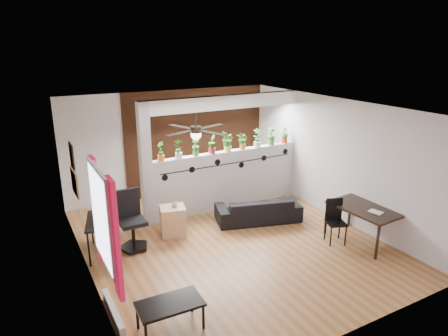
% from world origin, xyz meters
% --- Properties ---
extents(room_shell, '(6.30, 7.10, 2.90)m').
position_xyz_m(room_shell, '(0.00, 0.00, 1.30)').
color(room_shell, brown).
rests_on(room_shell, ground).
extents(partition_wall, '(3.60, 0.18, 1.35)m').
position_xyz_m(partition_wall, '(0.80, 1.50, 0.68)').
color(partition_wall, '#BCBCC1').
rests_on(partition_wall, ground).
extents(ceiling_header, '(3.60, 0.18, 0.30)m').
position_xyz_m(ceiling_header, '(0.80, 1.50, 2.45)').
color(ceiling_header, white).
rests_on(ceiling_header, room_shell).
extents(pier_column, '(0.22, 0.20, 2.60)m').
position_xyz_m(pier_column, '(-1.11, 1.50, 1.30)').
color(pier_column, '#BCBCC1').
rests_on(pier_column, ground).
extents(brick_panel, '(3.90, 0.05, 2.60)m').
position_xyz_m(brick_panel, '(0.80, 2.97, 1.30)').
color(brick_panel, '#B05B33').
rests_on(brick_panel, ground).
extents(vine_decal, '(3.31, 0.01, 0.30)m').
position_xyz_m(vine_decal, '(0.80, 1.40, 1.08)').
color(vine_decal, black).
rests_on(vine_decal, partition_wall).
extents(window_assembly, '(0.09, 1.30, 1.55)m').
position_xyz_m(window_assembly, '(-2.56, -1.20, 1.51)').
color(window_assembly, white).
rests_on(window_assembly, room_shell).
extents(baseboard_heater, '(0.08, 1.00, 0.18)m').
position_xyz_m(baseboard_heater, '(-2.54, -1.20, 0.09)').
color(baseboard_heater, silver).
rests_on(baseboard_heater, ground).
extents(corkboard, '(0.03, 0.60, 0.45)m').
position_xyz_m(corkboard, '(-2.58, 0.95, 1.35)').
color(corkboard, olive).
rests_on(corkboard, room_shell).
extents(framed_art, '(0.03, 0.34, 0.44)m').
position_xyz_m(framed_art, '(-2.58, 0.90, 1.85)').
color(framed_art, '#8C7259').
rests_on(framed_art, room_shell).
extents(ceiling_fan, '(1.19, 1.19, 0.43)m').
position_xyz_m(ceiling_fan, '(-0.80, -0.30, 2.31)').
color(ceiling_fan, black).
rests_on(ceiling_fan, room_shell).
extents(potted_plant_0, '(0.20, 0.23, 0.41)m').
position_xyz_m(potted_plant_0, '(-0.78, 1.50, 1.57)').
color(potted_plant_0, orange).
rests_on(potted_plant_0, partition_wall).
extents(potted_plant_1, '(0.26, 0.24, 0.43)m').
position_xyz_m(potted_plant_1, '(-0.39, 1.50, 1.58)').
color(potted_plant_1, silver).
rests_on(potted_plant_1, partition_wall).
extents(potted_plant_2, '(0.19, 0.15, 0.37)m').
position_xyz_m(potted_plant_2, '(0.01, 1.50, 1.55)').
color(potted_plant_2, '#30853A').
rests_on(potted_plant_2, partition_wall).
extents(potted_plant_3, '(0.28, 0.28, 0.43)m').
position_xyz_m(potted_plant_3, '(0.40, 1.50, 1.58)').
color(potted_plant_3, '#AD1B25').
rests_on(potted_plant_3, partition_wall).
extents(potted_plant_4, '(0.21, 0.26, 0.46)m').
position_xyz_m(potted_plant_4, '(0.80, 1.50, 1.59)').
color(potted_plant_4, '#E9E652').
rests_on(potted_plant_4, partition_wall).
extents(potted_plant_5, '(0.21, 0.23, 0.39)m').
position_xyz_m(potted_plant_5, '(1.19, 1.50, 1.56)').
color(potted_plant_5, '#C48117').
rests_on(potted_plant_5, partition_wall).
extents(potted_plant_6, '(0.26, 0.23, 0.44)m').
position_xyz_m(potted_plant_6, '(1.59, 1.50, 1.58)').
color(potted_plant_6, silver).
rests_on(potted_plant_6, partition_wall).
extents(potted_plant_7, '(0.25, 0.22, 0.42)m').
position_xyz_m(potted_plant_7, '(1.99, 1.50, 1.57)').
color(potted_plant_7, '#35802E').
rests_on(potted_plant_7, partition_wall).
extents(potted_plant_8, '(0.23, 0.25, 0.40)m').
position_xyz_m(potted_plant_8, '(2.38, 1.50, 1.56)').
color(potted_plant_8, red).
rests_on(potted_plant_8, partition_wall).
extents(sofa, '(1.83, 1.13, 0.50)m').
position_xyz_m(sofa, '(1.01, 0.52, 0.25)').
color(sofa, black).
rests_on(sofa, ground).
extents(cube_shelf, '(0.57, 0.54, 0.59)m').
position_xyz_m(cube_shelf, '(-0.85, 0.78, 0.30)').
color(cube_shelf, tan).
rests_on(cube_shelf, ground).
extents(cup, '(0.14, 0.14, 0.09)m').
position_xyz_m(cup, '(-0.80, 0.78, 0.64)').
color(cup, gray).
rests_on(cup, cube_shelf).
extents(computer_desk, '(0.70, 1.02, 0.67)m').
position_xyz_m(computer_desk, '(-2.25, 0.71, 0.61)').
color(computer_desk, black).
rests_on(computer_desk, ground).
extents(monitor, '(0.30, 0.08, 0.17)m').
position_xyz_m(monitor, '(-2.25, 0.86, 0.76)').
color(monitor, black).
rests_on(monitor, computer_desk).
extents(office_chair, '(0.57, 0.57, 1.10)m').
position_xyz_m(office_chair, '(-1.71, 0.65, 0.49)').
color(office_chair, black).
rests_on(office_chair, ground).
extents(dining_table, '(0.87, 1.34, 0.70)m').
position_xyz_m(dining_table, '(2.25, -1.22, 0.63)').
color(dining_table, black).
rests_on(dining_table, ground).
extents(book, '(0.23, 0.27, 0.02)m').
position_xyz_m(book, '(2.15, -1.52, 0.71)').
color(book, gray).
rests_on(book, dining_table).
extents(folding_chair, '(0.45, 0.45, 0.86)m').
position_xyz_m(folding_chair, '(1.78, -0.96, 0.51)').
color(folding_chair, black).
rests_on(folding_chair, ground).
extents(coffee_table, '(0.88, 0.51, 0.40)m').
position_xyz_m(coffee_table, '(-1.92, -1.78, 0.36)').
color(coffee_table, black).
rests_on(coffee_table, ground).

